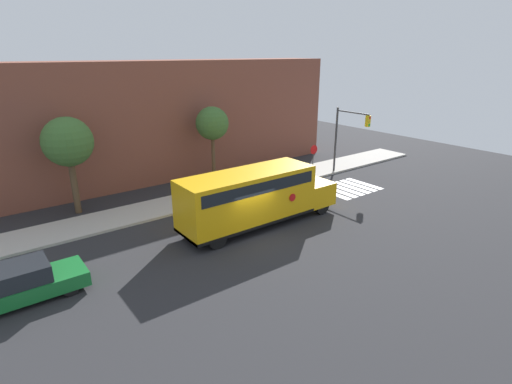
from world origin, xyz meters
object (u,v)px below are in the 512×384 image
parked_car (19,284)px  stop_sign (313,156)px  traffic_light (346,132)px  tree_far_sidewalk (68,143)px  tree_near_sidewalk (212,124)px  school_bus (254,195)px

parked_car → stop_sign: size_ratio=1.82×
traffic_light → tree_far_sidewalk: bearing=166.4°
tree_far_sidewalk → traffic_light: bearing=-13.6°
stop_sign → tree_near_sidewalk: tree_near_sidewalk is taller
parked_car → tree_near_sidewalk: bearing=30.8°
school_bus → stop_sign: bearing=26.4°
school_bus → traffic_light: bearing=16.9°
stop_sign → tree_far_sidewalk: size_ratio=0.44×
traffic_light → stop_sign: bearing=156.7°
parked_car → tree_near_sidewalk: tree_near_sidewalk is taller
parked_car → tree_far_sidewalk: 9.96m
traffic_light → tree_near_sidewalk: bearing=152.7°
school_bus → tree_far_sidewalk: bearing=132.5°
parked_car → tree_near_sidewalk: size_ratio=0.84×
tree_far_sidewalk → tree_near_sidewalk: bearing=0.8°
tree_far_sidewalk → school_bus: bearing=-47.5°
stop_sign → tree_near_sidewalk: size_ratio=0.46×
stop_sign → traffic_light: (2.41, -1.04, 1.77)m
school_bus → parked_car: (-11.64, -0.19, -1.08)m
tree_far_sidewalk → parked_car: bearing=-117.3°
stop_sign → tree_far_sidewalk: (-16.50, 3.53, 2.63)m
school_bus → traffic_light: (11.53, 3.50, 1.66)m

